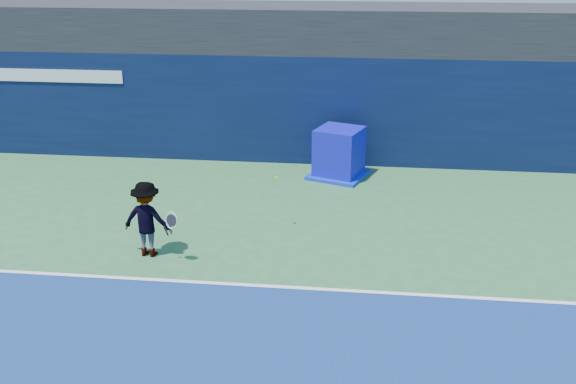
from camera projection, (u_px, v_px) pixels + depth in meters
name	position (u px, v px, depth m)	size (l,w,h in m)	color
baseline	(251.00, 285.00, 11.66)	(24.00, 0.10, 0.01)	white
stadium_band	(298.00, 27.00, 18.24)	(36.00, 3.00, 1.20)	black
back_wall_assembly	(294.00, 107.00, 18.07)	(36.00, 1.03, 3.00)	#091334
equipment_cart	(339.00, 155.00, 16.95)	(1.76, 1.76, 1.32)	#0E0DBA
tennis_player	(147.00, 219.00, 12.56)	(1.26, 0.72, 1.54)	silver
tennis_ball	(277.00, 178.00, 13.59)	(0.07, 0.07, 0.07)	#ABD517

